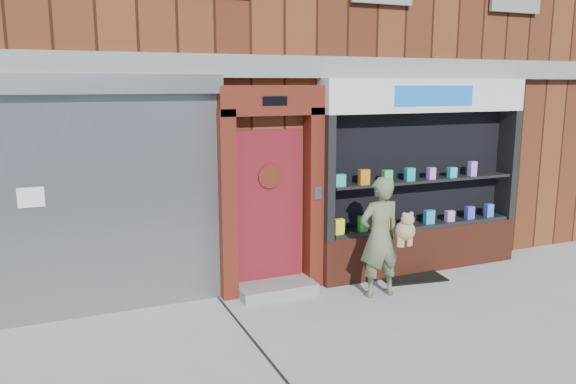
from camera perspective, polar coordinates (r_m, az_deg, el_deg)
ground at (r=7.01m, az=10.05°, el=-13.88°), size 80.00×80.00×0.00m
building at (r=11.88m, az=-5.83°, el=16.07°), size 12.00×8.16×8.00m
shutter_bay at (r=7.34m, az=-18.49°, el=0.94°), size 3.10×0.30×3.04m
red_door_bay at (r=7.82m, az=-1.69°, el=0.14°), size 1.52×0.58×2.90m
pharmacy_bay at (r=8.99m, az=13.40°, el=0.71°), size 3.50×0.41×3.00m
woman at (r=7.85m, az=9.45°, el=-4.49°), size 0.75×0.50×1.69m
doormat at (r=8.94m, az=12.28°, el=-8.33°), size 1.05×0.80×0.02m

